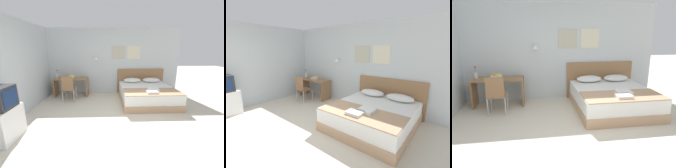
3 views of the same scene
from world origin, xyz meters
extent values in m
plane|color=beige|center=(0.00, 0.00, 0.00)|extent=(24.00, 24.00, 0.00)
cube|color=silver|center=(0.00, 2.80, 1.32)|extent=(5.77, 0.06, 2.65)
cube|color=#B7B29E|center=(0.35, 2.76, 1.70)|extent=(0.52, 0.02, 0.52)
cube|color=beige|center=(0.98, 2.76, 1.70)|extent=(0.52, 0.02, 0.52)
cylinder|color=#B2B2B7|center=(-0.55, 2.69, 1.55)|extent=(0.02, 0.16, 0.02)
cone|color=white|center=(-0.55, 2.60, 1.50)|extent=(0.17, 0.17, 0.12)
cube|color=tan|center=(1.30, 1.70, 0.11)|extent=(1.83, 2.02, 0.22)
cube|color=white|center=(1.30, 1.70, 0.37)|extent=(1.79, 1.97, 0.31)
cube|color=#8E6642|center=(1.30, 2.74, 0.52)|extent=(1.95, 0.06, 1.03)
ellipsoid|color=white|center=(0.91, 2.45, 0.62)|extent=(0.70, 0.42, 0.17)
ellipsoid|color=white|center=(1.69, 2.45, 0.62)|extent=(0.70, 0.42, 0.17)
cube|color=tan|center=(1.30, 1.12, 0.54)|extent=(1.77, 0.81, 0.02)
cube|color=white|center=(1.37, 1.26, 0.58)|extent=(0.32, 0.35, 0.06)
cube|color=white|center=(1.25, 0.98, 0.58)|extent=(0.33, 0.26, 0.06)
cube|color=#8E6642|center=(-1.53, 2.39, 0.71)|extent=(1.28, 0.56, 0.03)
cube|color=#8E6642|center=(-2.15, 2.39, 0.35)|extent=(0.04, 0.51, 0.70)
cube|color=#8E6642|center=(-0.91, 2.39, 0.35)|extent=(0.04, 0.51, 0.70)
cube|color=#8E6642|center=(-1.48, 1.86, 0.44)|extent=(0.43, 0.43, 0.02)
cube|color=#8E6642|center=(-1.48, 1.66, 0.69)|extent=(0.40, 0.03, 0.47)
cylinder|color=#B7B7BC|center=(-1.67, 2.05, 0.22)|extent=(0.03, 0.03, 0.43)
cylinder|color=#B7B7BC|center=(-1.28, 2.05, 0.22)|extent=(0.03, 0.03, 0.43)
cylinder|color=#B7B7BC|center=(-1.67, 1.66, 0.22)|extent=(0.03, 0.03, 0.43)
cylinder|color=#B7B7BC|center=(-1.28, 1.66, 0.22)|extent=(0.03, 0.03, 0.43)
cylinder|color=silver|center=(-1.57, 2.44, 0.76)|extent=(0.30, 0.30, 0.05)
ellipsoid|color=yellow|center=(-1.51, 2.44, 0.81)|extent=(0.19, 0.13, 0.06)
sphere|color=orange|center=(-1.62, 2.46, 0.81)|extent=(0.09, 0.09, 0.09)
cylinder|color=silver|center=(-2.07, 2.44, 0.81)|extent=(0.08, 0.08, 0.15)
cylinder|color=#3D7538|center=(-2.07, 2.44, 0.96)|extent=(0.01, 0.01, 0.14)
sphere|color=#DB3838|center=(-2.07, 2.44, 1.03)|extent=(0.06, 0.06, 0.06)
cube|color=white|center=(-2.23, -0.34, 0.35)|extent=(0.46, 0.71, 0.69)
cube|color=navy|center=(-2.01, -0.34, 0.92)|extent=(0.01, 0.39, 0.36)
camera|label=1|loc=(-0.10, -2.95, 1.85)|focal=22.00mm
camera|label=2|loc=(2.78, -1.44, 1.83)|focal=24.00mm
camera|label=3|loc=(-0.58, -2.78, 1.92)|focal=32.00mm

